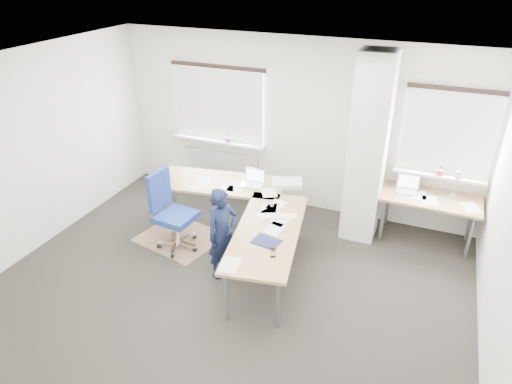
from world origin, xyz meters
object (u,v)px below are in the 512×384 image
at_px(task_chair, 175,227).
at_px(desk_main, 245,206).
at_px(desk_side, 430,200).
at_px(person, 223,234).

bearing_deg(task_chair, desk_main, 26.66).
distance_m(desk_side, task_chair, 3.74).
bearing_deg(person, desk_side, -23.36).
bearing_deg(desk_main, person, -101.29).
xyz_separation_m(desk_main, task_chair, (-0.96, -0.38, -0.37)).
height_order(task_chair, person, person).
bearing_deg(task_chair, desk_side, 30.33).
relative_size(desk_main, task_chair, 2.40).
xyz_separation_m(desk_side, task_chair, (-3.37, -1.58, -0.36)).
distance_m(desk_main, desk_side, 2.70).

